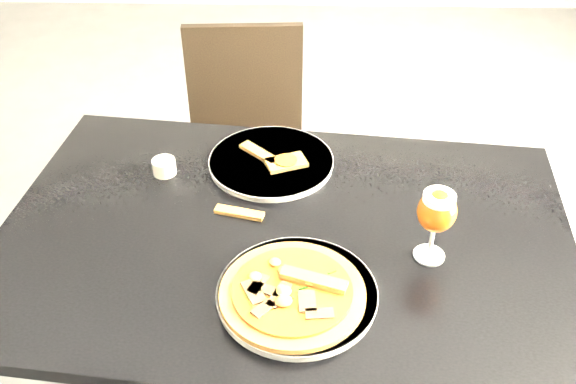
{
  "coord_description": "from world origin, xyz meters",
  "views": [
    {
      "loc": [
        0.33,
        -1.17,
        1.64
      ],
      "look_at": [
        0.3,
        -0.12,
        0.83
      ],
      "focal_mm": 40.0,
      "sensor_mm": 36.0,
      "label": 1
    }
  ],
  "objects_px": {
    "chair_far": "(246,150)",
    "pizza": "(293,292)",
    "dining_table": "(284,263)",
    "beer_glass": "(437,212)"
  },
  "relations": [
    {
      "from": "chair_far",
      "to": "beer_glass",
      "type": "bearing_deg",
      "value": -64.53
    },
    {
      "from": "dining_table",
      "to": "beer_glass",
      "type": "relative_size",
      "value": 7.98
    },
    {
      "from": "pizza",
      "to": "beer_glass",
      "type": "relative_size",
      "value": 1.69
    },
    {
      "from": "beer_glass",
      "to": "dining_table",
      "type": "bearing_deg",
      "value": 167.74
    },
    {
      "from": "dining_table",
      "to": "chair_far",
      "type": "distance_m",
      "value": 0.77
    },
    {
      "from": "chair_far",
      "to": "pizza",
      "type": "distance_m",
      "value": 0.99
    },
    {
      "from": "chair_far",
      "to": "pizza",
      "type": "bearing_deg",
      "value": -83.19
    },
    {
      "from": "chair_far",
      "to": "pizza",
      "type": "relative_size",
      "value": 3.13
    },
    {
      "from": "dining_table",
      "to": "pizza",
      "type": "height_order",
      "value": "pizza"
    },
    {
      "from": "dining_table",
      "to": "chair_far",
      "type": "height_order",
      "value": "chair_far"
    }
  ]
}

